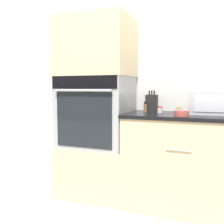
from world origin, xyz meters
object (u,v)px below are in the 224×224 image
wall_oven (96,111)px  microwave (213,103)px  knife_block (152,103)px  condiment_jar_near (178,110)px  condiment_jar_far (145,107)px  bowl (182,113)px  condiment_jar_mid (160,110)px

wall_oven → microwave: bearing=4.9°
knife_block → condiment_jar_near: bearing=-17.8°
wall_oven → condiment_jar_far: size_ratio=7.03×
wall_oven → condiment_jar_far: bearing=11.4°
knife_block → condiment_jar_near: 0.32m
bowl → condiment_jar_near: size_ratio=2.11×
condiment_jar_near → condiment_jar_mid: size_ratio=0.92×
condiment_jar_far → bowl: bearing=-35.3°
microwave → bowl: size_ratio=3.31×
microwave → condiment_jar_near: microwave is taller
bowl → condiment_jar_mid: condiment_jar_mid is taller
bowl → condiment_jar_far: (-0.41, 0.29, 0.03)m
knife_block → condiment_jar_near: knife_block is taller
wall_oven → knife_block: bearing=19.8°
knife_block → condiment_jar_far: bearing=-113.8°
wall_oven → bowl: bearing=-11.1°
bowl → condiment_jar_far: bearing=144.7°
microwave → bowl: (-0.26, -0.28, -0.08)m
microwave → condiment_jar_far: (-0.67, 0.00, -0.06)m
wall_oven → condiment_jar_mid: (0.69, 0.05, 0.04)m
bowl → microwave: bearing=47.8°
microwave → condiment_jar_near: 0.34m
wall_oven → microwave: (1.19, 0.10, 0.11)m
wall_oven → knife_block: (0.57, 0.20, 0.10)m
wall_oven → condiment_jar_far: (0.52, 0.11, 0.06)m
wall_oven → condiment_jar_near: (0.86, 0.11, 0.03)m
knife_block → condiment_jar_mid: size_ratio=3.34×
bowl → condiment_jar_near: bearing=103.0°
knife_block → condiment_jar_far: size_ratio=2.10×
wall_oven → microwave: 1.20m
wall_oven → knife_block: wall_oven is taller
bowl → condiment_jar_mid: (-0.24, 0.23, 0.01)m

